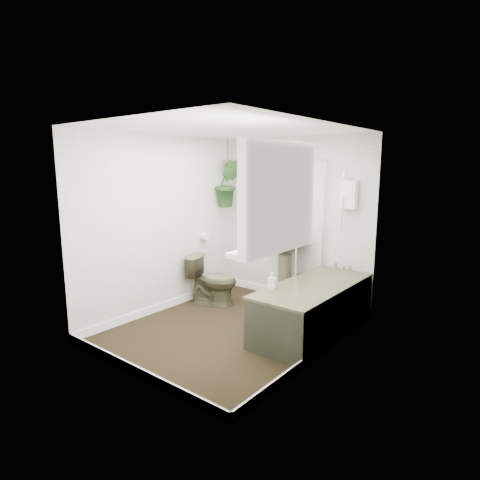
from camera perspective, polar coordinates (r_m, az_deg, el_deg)
The scene contains 22 objects.
floor at distance 4.88m, azimuth -1.12°, elevation -12.59°, with size 2.30×2.80×0.02m, color black.
ceiling at distance 4.51m, azimuth -1.23°, elevation 15.66°, with size 2.30×2.80×0.02m, color white.
wall_back at distance 5.70m, azimuth 7.93°, elevation 2.78°, with size 2.30×0.02×2.30m, color silver.
wall_front at distance 3.60m, azimuth -15.66°, elevation -1.95°, with size 2.30×0.02×2.30m, color silver.
wall_left at distance 5.36m, azimuth -10.76°, elevation 2.22°, with size 0.02×2.80×2.30m, color silver.
wall_right at distance 3.93m, azimuth 11.96°, elevation -0.78°, with size 0.02×2.80×2.30m, color silver.
skirting at distance 4.86m, azimuth -1.13°, elevation -11.94°, with size 2.30×2.80×0.10m, color white.
bathtub at distance 4.75m, azimuth 10.39°, elevation -9.56°, with size 0.72×1.72×0.58m, color #45432C, non-canonical shape.
bath_screen at distance 5.09m, azimuth 10.10°, elevation 3.29°, with size 0.04×0.72×1.40m, color silver, non-canonical shape.
shower_box at distance 5.23m, azimuth 15.23°, elevation 6.25°, with size 0.20×0.10×0.35m, color white.
oval_mirror at distance 5.62m, azimuth 7.91°, elevation 6.27°, with size 0.46×0.03×0.62m, color #BEAF8A.
wall_sconce at distance 5.84m, azimuth 4.45°, elevation 5.50°, with size 0.04×0.04×0.22m, color black.
toilet_roll_holder at distance 5.83m, azimuth -5.09°, elevation 0.53°, with size 0.11×0.11×0.11m, color white.
window_recess at distance 3.29m, azimuth 5.66°, elevation 6.05°, with size 0.08×1.00×0.90m, color white.
window_sill at distance 3.39m, azimuth 4.54°, elevation -0.99°, with size 0.18×1.00×0.04m, color white.
window_blinds at distance 3.31m, azimuth 5.00°, elevation 6.09°, with size 0.01×0.86×0.76m, color white.
toilet at distance 5.61m, azimuth -3.92°, elevation -5.65°, with size 0.39×0.68×0.69m, color #45432C.
pedestal_sink at distance 5.58m, azimuth 6.40°, elevation -4.11°, with size 0.59×0.50×1.01m, color #45432C, non-canonical shape.
sill_plant at distance 3.61m, azimuth 7.30°, elevation 2.11°, with size 0.24×0.21×0.26m, color black.
hanging_plant at distance 5.95m, azimuth -1.74°, elevation 8.02°, with size 0.38×0.30×0.69m, color black.
soap_bottle at distance 4.42m, azimuth 4.59°, elevation -5.76°, with size 0.08×0.08×0.18m, color black.
hanging_pot at distance 5.94m, azimuth -1.75°, elevation 10.74°, with size 0.16×0.16×0.12m, color brown.
Camera 1 is at (2.87, -3.45, 1.90)m, focal length 30.00 mm.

